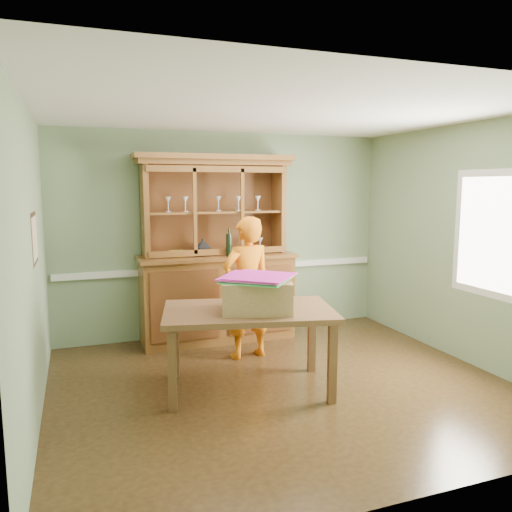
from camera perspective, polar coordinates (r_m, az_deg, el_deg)
name	(u,v)px	position (r m, az deg, el deg)	size (l,w,h in m)	color
floor	(282,385)	(5.23, 2.99, -14.54)	(4.50, 4.50, 0.00)	#4B3318
ceiling	(284,111)	(4.87, 3.23, 16.22)	(4.50, 4.50, 0.00)	white
wall_back	(225,235)	(6.74, -3.56, 2.46)	(4.50, 4.50, 0.00)	gray
wall_left	(31,266)	(4.50, -24.30, -1.06)	(4.00, 4.00, 0.00)	gray
wall_right	(467,244)	(6.10, 22.94, 1.24)	(4.00, 4.00, 0.00)	gray
wall_front	(413,296)	(3.15, 17.49, -4.36)	(4.50, 4.50, 0.00)	gray
chair_rail	(226,268)	(6.78, -3.47, -1.35)	(4.41, 0.05, 0.08)	white
framed_map	(35,238)	(4.77, -23.93, 1.87)	(0.03, 0.60, 0.46)	#352215
window_panel	(487,233)	(5.86, 24.85, 2.35)	(0.03, 0.96, 1.36)	white
china_hutch	(216,276)	(6.50, -4.54, -2.34)	(2.03, 0.67, 2.39)	brown
dining_table	(249,319)	(4.90, -0.83, -7.16)	(1.81, 1.32, 0.82)	brown
cardboard_box	(257,295)	(4.77, 0.10, -4.53)	(0.65, 0.52, 0.30)	tan
kite_stack	(257,278)	(4.73, 0.13, -2.50)	(0.80, 0.80, 0.04)	green
person	(247,288)	(5.80, -1.04, -3.65)	(0.61, 0.40, 1.66)	orange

